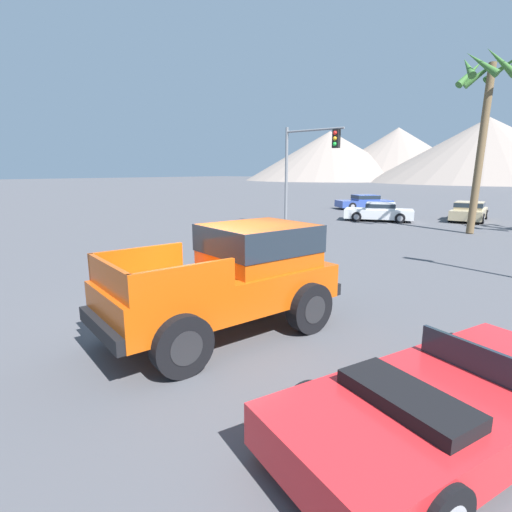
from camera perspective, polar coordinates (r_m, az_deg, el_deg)
ground_plane at (r=8.34m, az=-5.83°, el=-9.85°), size 320.00×320.00×0.00m
orange_pickup_truck at (r=7.74m, az=-2.96°, el=-2.46°), size 2.97×4.99×2.06m
red_convertible_car at (r=5.46m, az=25.78°, el=-18.53°), size 3.18×4.85×1.05m
parked_car_white at (r=26.42m, az=17.17°, el=6.08°), size 4.49×3.23×1.13m
parked_car_tan at (r=28.74m, az=28.15°, el=5.69°), size 2.33×4.59×1.19m
parked_car_blue at (r=34.43m, az=15.21°, el=7.49°), size 4.25×4.54×1.15m
traffic_light_main at (r=22.05m, az=7.34°, el=13.78°), size 3.56×0.38×5.42m
palm_tree_short at (r=23.07m, az=30.00°, el=18.79°), size 2.83×2.82×8.55m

